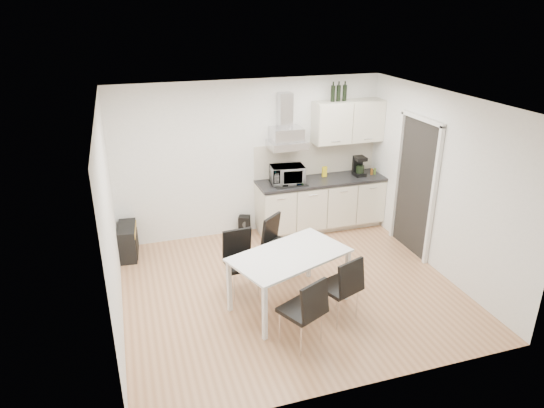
# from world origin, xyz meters

# --- Properties ---
(ground) EXTENTS (4.50, 4.50, 0.00)m
(ground) POSITION_xyz_m (0.00, 0.00, 0.00)
(ground) COLOR tan
(ground) RESTS_ON ground
(wall_back) EXTENTS (4.50, 0.10, 2.60)m
(wall_back) POSITION_xyz_m (0.00, 2.00, 1.30)
(wall_back) COLOR white
(wall_back) RESTS_ON ground
(wall_front) EXTENTS (4.50, 0.10, 2.60)m
(wall_front) POSITION_xyz_m (0.00, -2.00, 1.30)
(wall_front) COLOR white
(wall_front) RESTS_ON ground
(wall_left) EXTENTS (0.10, 4.00, 2.60)m
(wall_left) POSITION_xyz_m (-2.25, 0.00, 1.30)
(wall_left) COLOR white
(wall_left) RESTS_ON ground
(wall_right) EXTENTS (0.10, 4.00, 2.60)m
(wall_right) POSITION_xyz_m (2.25, 0.00, 1.30)
(wall_right) COLOR white
(wall_right) RESTS_ON ground
(ceiling) EXTENTS (4.50, 4.50, 0.00)m
(ceiling) POSITION_xyz_m (0.00, 0.00, 2.60)
(ceiling) COLOR white
(ceiling) RESTS_ON wall_back
(doorway) EXTENTS (0.08, 1.04, 2.10)m
(doorway) POSITION_xyz_m (2.21, 0.55, 1.05)
(doorway) COLOR white
(doorway) RESTS_ON ground
(kitchenette) EXTENTS (2.22, 0.64, 2.52)m
(kitchenette) POSITION_xyz_m (1.18, 1.73, 0.83)
(kitchenette) COLOR beige
(kitchenette) RESTS_ON ground
(dining_table) EXTENTS (1.67, 1.31, 0.75)m
(dining_table) POSITION_xyz_m (-0.15, -0.37, 0.67)
(dining_table) COLOR white
(dining_table) RESTS_ON ground
(chair_far_left) EXTENTS (0.48, 0.53, 0.88)m
(chair_far_left) POSITION_xyz_m (-0.66, 0.10, 0.44)
(chair_far_left) COLOR black
(chair_far_left) RESTS_ON ground
(chair_far_right) EXTENTS (0.66, 0.67, 0.88)m
(chair_far_right) POSITION_xyz_m (0.02, 0.42, 0.44)
(chair_far_right) COLOR black
(chair_far_right) RESTS_ON ground
(chair_near_left) EXTENTS (0.61, 0.64, 0.88)m
(chair_near_left) POSITION_xyz_m (-0.28, -1.15, 0.44)
(chair_near_left) COLOR black
(chair_near_left) RESTS_ON ground
(chair_near_right) EXTENTS (0.59, 0.62, 0.88)m
(chair_near_right) POSITION_xyz_m (0.33, -0.83, 0.44)
(chair_near_right) COLOR black
(chair_near_right) RESTS_ON ground
(guitar_amp) EXTENTS (0.32, 0.64, 0.51)m
(guitar_amp) POSITION_xyz_m (-2.10, 1.65, 0.26)
(guitar_amp) COLOR black
(guitar_amp) RESTS_ON ground
(floor_speaker) EXTENTS (0.24, 0.23, 0.32)m
(floor_speaker) POSITION_xyz_m (-0.16, 1.90, 0.16)
(floor_speaker) COLOR black
(floor_speaker) RESTS_ON ground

